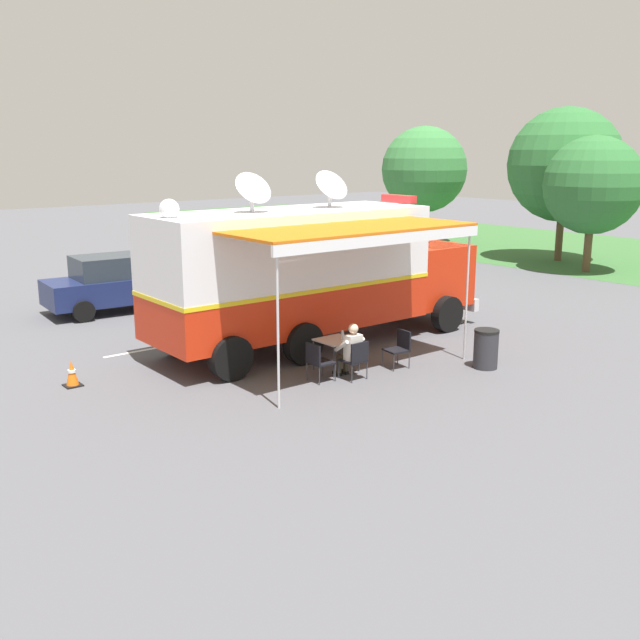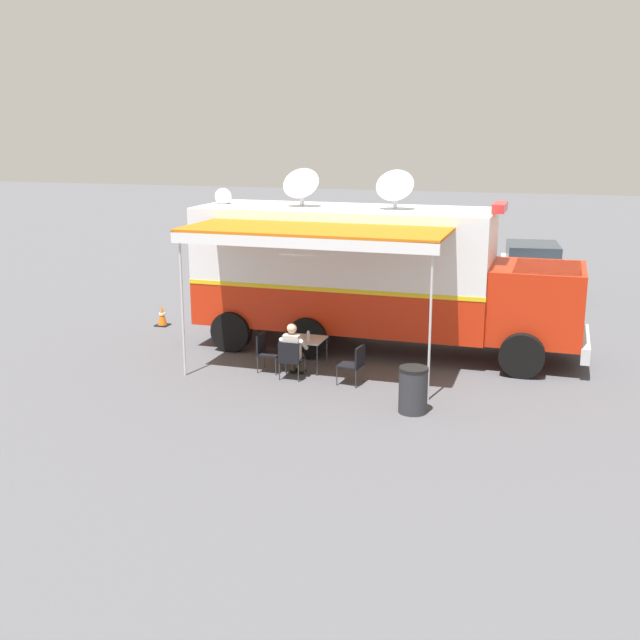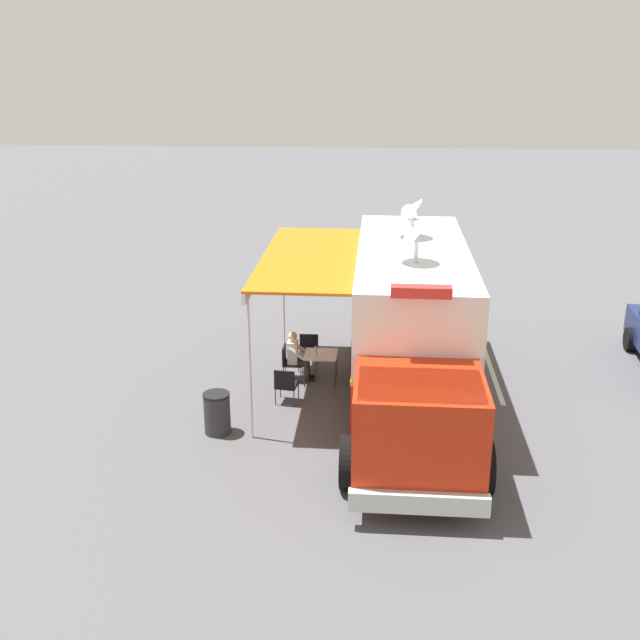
% 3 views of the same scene
% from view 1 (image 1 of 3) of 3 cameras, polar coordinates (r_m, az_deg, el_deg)
% --- Properties ---
extents(ground_plane, '(100.00, 100.00, 0.00)m').
position_cam_1_polar(ground_plane, '(18.36, -2.33, -2.28)').
color(ground_plane, '#515156').
extents(lot_stripe, '(0.16, 4.80, 0.01)m').
position_cam_1_polar(lot_stripe, '(19.31, -10.13, -1.69)').
color(lot_stripe, silver).
rests_on(lot_stripe, ground).
extents(command_truck, '(4.91, 9.51, 4.53)m').
position_cam_1_polar(command_truck, '(18.35, -0.43, 3.95)').
color(command_truck, red).
rests_on(command_truck, ground).
extents(folding_table, '(0.81, 0.81, 0.73)m').
position_cam_1_polar(folding_table, '(16.40, 1.29, -1.75)').
color(folding_table, silver).
rests_on(folding_table, ground).
extents(water_bottle, '(0.07, 0.07, 0.22)m').
position_cam_1_polar(water_bottle, '(16.32, 1.78, -1.24)').
color(water_bottle, silver).
rests_on(water_bottle, folding_table).
extents(folding_chair_at_table, '(0.48, 0.48, 0.87)m').
position_cam_1_polar(folding_chair_at_table, '(15.79, 2.86, -2.96)').
color(folding_chair_at_table, black).
rests_on(folding_chair_at_table, ground).
extents(folding_chair_beside_table, '(0.48, 0.48, 0.87)m').
position_cam_1_polar(folding_chair_beside_table, '(15.64, -0.20, -3.10)').
color(folding_chair_beside_table, black).
rests_on(folding_chair_beside_table, ground).
extents(folding_chair_spare_by_truck, '(0.54, 0.54, 0.87)m').
position_cam_1_polar(folding_chair_spare_by_truck, '(16.80, 6.30, -2.02)').
color(folding_chair_spare_by_truck, black).
rests_on(folding_chair_spare_by_truck, ground).
extents(seated_responder, '(0.66, 0.55, 1.25)m').
position_cam_1_polar(seated_responder, '(15.89, 2.42, -2.33)').
color(seated_responder, silver).
rests_on(seated_responder, ground).
extents(trash_bin, '(0.57, 0.57, 0.91)m').
position_cam_1_polar(trash_bin, '(17.08, 12.96, -2.23)').
color(trash_bin, '#2D2D33').
rests_on(trash_bin, ground).
extents(traffic_cone, '(0.36, 0.36, 0.58)m').
position_cam_1_polar(traffic_cone, '(16.31, -18.99, -4.01)').
color(traffic_cone, black).
rests_on(traffic_cone, ground).
extents(car_behind_truck, '(2.26, 4.33, 1.76)m').
position_cam_1_polar(car_behind_truck, '(23.31, -15.94, 2.79)').
color(car_behind_truck, navy).
rests_on(car_behind_truck, ground).
extents(car_far_corner, '(4.37, 2.36, 1.76)m').
position_cam_1_polar(car_far_corner, '(26.64, -4.62, 4.52)').
color(car_far_corner, silver).
rests_on(car_far_corner, ground).
extents(tree_far_left, '(4.53, 4.53, 6.16)m').
position_cam_1_polar(tree_far_left, '(39.66, 8.23, 11.67)').
color(tree_far_left, brown).
rests_on(tree_far_left, ground).
extents(tree_left_of_centre, '(5.02, 5.02, 6.78)m').
position_cam_1_polar(tree_left_of_centre, '(34.39, 18.76, 11.51)').
color(tree_left_of_centre, brown).
rests_on(tree_left_of_centre, ground).
extents(tree_right_of_centre, '(3.95, 3.95, 5.50)m').
position_cam_1_polar(tree_right_of_centre, '(31.53, 20.75, 9.91)').
color(tree_right_of_centre, brown).
rests_on(tree_right_of_centre, ground).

